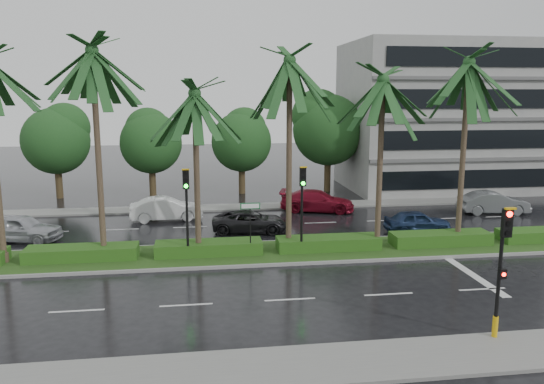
{
  "coord_description": "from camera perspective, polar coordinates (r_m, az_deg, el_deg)",
  "views": [
    {
      "loc": [
        -3.39,
        -24.22,
        7.91
      ],
      "look_at": [
        0.2,
        1.5,
        3.06
      ],
      "focal_mm": 35.0,
      "sensor_mm": 36.0,
      "label": 1
    }
  ],
  "objects": [
    {
      "name": "hedge",
      "position": [
        26.52,
        -0.27,
        -5.76
      ],
      "size": [
        35.2,
        1.4,
        0.6
      ],
      "color": "#194513",
      "rests_on": "median"
    },
    {
      "name": "median",
      "position": [
        26.63,
        -0.27,
        -6.52
      ],
      "size": [
        36.0,
        4.0,
        0.15
      ],
      "color": "gray",
      "rests_on": "ground"
    },
    {
      "name": "bg_trees",
      "position": [
        42.12,
        -2.54,
        6.25
      ],
      "size": [
        32.89,
        5.72,
        8.27
      ],
      "color": "#3C2F1B",
      "rests_on": "ground"
    },
    {
      "name": "signal_median_right",
      "position": [
        25.48,
        3.28,
        -0.55
      ],
      "size": [
        0.34,
        0.42,
        4.36
      ],
      "color": "black",
      "rests_on": "median"
    },
    {
      "name": "car_silver",
      "position": [
        31.74,
        -25.43,
        -3.52
      ],
      "size": [
        2.78,
        4.67,
        1.49
      ],
      "primitive_type": "imported",
      "rotation": [
        0.0,
        0.0,
        1.32
      ],
      "color": "#B4B5BC",
      "rests_on": "ground"
    },
    {
      "name": "near_sidewalk",
      "position": [
        16.43,
        5.23,
        -18.02
      ],
      "size": [
        40.0,
        2.4,
        0.12
      ],
      "primitive_type": "cube",
      "color": "slate",
      "rests_on": "ground"
    },
    {
      "name": "palm_row",
      "position": [
        25.33,
        -3.16,
        11.67
      ],
      "size": [
        26.3,
        4.2,
        10.46
      ],
      "color": "#3D2E23",
      "rests_on": "median"
    },
    {
      "name": "ground",
      "position": [
        25.71,
        0.03,
        -7.34
      ],
      "size": [
        120.0,
        120.0,
        0.0
      ],
      "primitive_type": "plane",
      "color": "black",
      "rests_on": "ground"
    },
    {
      "name": "signal_median_left",
      "position": [
        25.01,
        -9.18,
        -0.88
      ],
      "size": [
        0.34,
        0.42,
        4.36
      ],
      "color": "black",
      "rests_on": "median"
    },
    {
      "name": "car_red",
      "position": [
        36.04,
        4.87,
        -0.96
      ],
      "size": [
        3.32,
        5.36,
        1.45
      ],
      "primitive_type": "imported",
      "rotation": [
        0.0,
        0.0,
        1.29
      ],
      "color": "maroon",
      "rests_on": "ground"
    },
    {
      "name": "car_darkgrey",
      "position": [
        30.67,
        -2.31,
        -3.19
      ],
      "size": [
        2.59,
        4.65,
        1.23
      ],
      "primitive_type": "imported",
      "rotation": [
        0.0,
        0.0,
        1.44
      ],
      "color": "black",
      "rests_on": "ground"
    },
    {
      "name": "car_blue",
      "position": [
        31.67,
        15.35,
        -3.08
      ],
      "size": [
        1.63,
        3.8,
        1.28
      ],
      "primitive_type": "imported",
      "rotation": [
        0.0,
        0.0,
        1.54
      ],
      "color": "navy",
      "rests_on": "ground"
    },
    {
      "name": "building",
      "position": [
        46.93,
        17.99,
        7.74
      ],
      "size": [
        16.0,
        10.0,
        12.0
      ],
      "primitive_type": "cube",
      "color": "gray",
      "rests_on": "ground"
    },
    {
      "name": "signal_near",
      "position": [
        18.37,
        23.47,
        -7.44
      ],
      "size": [
        0.34,
        0.45,
        4.36
      ],
      "color": "black",
      "rests_on": "near_sidewalk"
    },
    {
      "name": "lane_markings",
      "position": [
        25.88,
        6.89,
        -7.28
      ],
      "size": [
        34.0,
        13.06,
        0.01
      ],
      "color": "silver",
      "rests_on": "ground"
    },
    {
      "name": "car_white",
      "position": [
        34.05,
        -11.32,
        -1.79
      ],
      "size": [
        1.93,
        4.58,
        1.47
      ],
      "primitive_type": "imported",
      "rotation": [
        0.0,
        0.0,
        1.66
      ],
      "color": "white",
      "rests_on": "ground"
    },
    {
      "name": "car_grey",
      "position": [
        38.22,
        22.72,
        -1.07
      ],
      "size": [
        2.07,
        4.63,
        1.48
      ],
      "primitive_type": "imported",
      "rotation": [
        0.0,
        0.0,
        1.45
      ],
      "color": "slate",
      "rests_on": "ground"
    },
    {
      "name": "far_sidewalk",
      "position": [
        37.22,
        -2.54,
        -1.6
      ],
      "size": [
        40.0,
        2.0,
        0.12
      ],
      "primitive_type": "cube",
      "color": "slate",
      "rests_on": "ground"
    },
    {
      "name": "street_sign",
      "position": [
        25.48,
        -2.35,
        -2.55
      ],
      "size": [
        0.95,
        0.09,
        2.6
      ],
      "color": "black",
      "rests_on": "median"
    }
  ]
}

